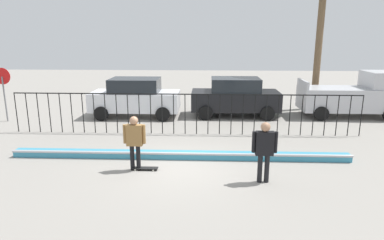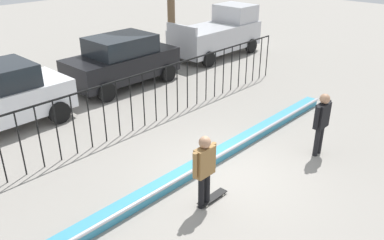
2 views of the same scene
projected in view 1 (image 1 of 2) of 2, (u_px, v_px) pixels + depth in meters
name	position (u px, v px, depth m)	size (l,w,h in m)	color
ground_plane	(178.00, 165.00, 10.53)	(60.00, 60.00, 0.00)	gray
bowl_coping_ledge	(179.00, 155.00, 11.10)	(11.00, 0.41, 0.27)	teal
perimeter_fence	(185.00, 109.00, 13.67)	(14.04, 0.04, 1.67)	black
skateboarder	(135.00, 138.00, 9.94)	(0.67, 0.25, 1.65)	black
skateboard	(145.00, 168.00, 10.15)	(0.80, 0.20, 0.07)	black
camera_operator	(264.00, 147.00, 9.09)	(0.69, 0.26, 1.70)	black
parked_car_white	(135.00, 97.00, 16.71)	(4.30, 2.12, 1.90)	silver
parked_car_black	(235.00, 97.00, 16.85)	(4.30, 2.12, 1.90)	black
pickup_truck	(354.00, 96.00, 16.68)	(4.70, 2.12, 2.24)	#B7B7BC
stop_sign	(3.00, 87.00, 15.60)	(0.76, 0.07, 2.50)	slate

